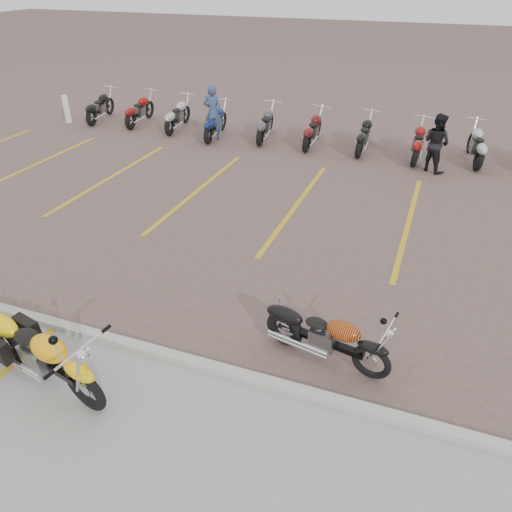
% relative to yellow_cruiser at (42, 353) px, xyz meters
% --- Properties ---
extents(ground, '(100.00, 100.00, 0.00)m').
position_rel_yellow_cruiser_xyz_m(ground, '(1.58, 3.01, -0.50)').
color(ground, brown).
rests_on(ground, ground).
extents(concrete_apron, '(60.00, 5.00, 0.01)m').
position_rel_yellow_cruiser_xyz_m(concrete_apron, '(1.58, -1.49, -0.50)').
color(concrete_apron, '#9E9B93').
rests_on(concrete_apron, ground).
extents(curb, '(60.00, 0.18, 0.12)m').
position_rel_yellow_cruiser_xyz_m(curb, '(1.58, 1.01, -0.44)').
color(curb, '#ADAAA3').
rests_on(curb, ground).
extents(parking_stripes, '(38.00, 5.50, 0.01)m').
position_rel_yellow_cruiser_xyz_m(parking_stripes, '(1.58, 7.01, -0.50)').
color(parking_stripes, gold).
rests_on(parking_stripes, ground).
extents(yellow_cruiser, '(2.42, 0.71, 1.01)m').
position_rel_yellow_cruiser_xyz_m(yellow_cruiser, '(0.00, 0.00, 0.00)').
color(yellow_cruiser, black).
rests_on(yellow_cruiser, ground).
extents(flame_cruiser, '(2.00, 0.53, 0.83)m').
position_rel_yellow_cruiser_xyz_m(flame_cruiser, '(3.55, 1.85, -0.09)').
color(flame_cruiser, black).
rests_on(flame_cruiser, ground).
extents(person_a, '(0.67, 0.46, 1.78)m').
position_rel_yellow_cruiser_xyz_m(person_a, '(-2.62, 11.19, 0.39)').
color(person_a, navy).
rests_on(person_a, ground).
extents(person_b, '(1.01, 0.97, 1.64)m').
position_rel_yellow_cruiser_xyz_m(person_b, '(4.52, 10.69, 0.32)').
color(person_b, black).
rests_on(person_b, ground).
extents(bollard, '(0.19, 0.19, 1.00)m').
position_rel_yellow_cruiser_xyz_m(bollard, '(-8.56, 11.05, -0.00)').
color(bollard, white).
rests_on(bollard, ground).
extents(bg_bike_row, '(22.35, 2.07, 1.10)m').
position_rel_yellow_cruiser_xyz_m(bg_bike_row, '(3.12, 11.66, 0.05)').
color(bg_bike_row, black).
rests_on(bg_bike_row, ground).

